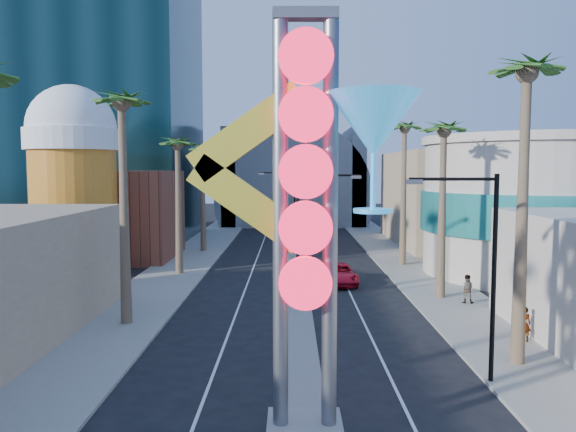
# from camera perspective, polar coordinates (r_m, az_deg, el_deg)

# --- Properties ---
(sidewalk_west) EXTENTS (5.00, 100.00, 0.15)m
(sidewalk_west) POSITION_cam_1_polar(r_m,az_deg,el_deg) (49.27, -10.40, -4.74)
(sidewalk_west) COLOR gray
(sidewalk_west) RESTS_ON ground
(sidewalk_east) EXTENTS (5.00, 100.00, 0.15)m
(sidewalk_east) POSITION_cam_1_polar(r_m,az_deg,el_deg) (49.43, 11.88, -4.73)
(sidewalk_east) COLOR gray
(sidewalk_east) RESTS_ON ground
(median) EXTENTS (1.60, 84.00, 0.15)m
(median) POSITION_cam_1_polar(r_m,az_deg,el_deg) (51.39, 0.73, -4.26)
(median) COLOR gray
(median) RESTS_ON ground
(hotel_tower) EXTENTS (20.00, 20.00, 50.00)m
(hotel_tower) POSITION_cam_1_polar(r_m,az_deg,el_deg) (70.29, -18.60, 18.41)
(hotel_tower) COLOR black
(hotel_tower) RESTS_ON ground
(brick_filler_west) EXTENTS (10.00, 10.00, 8.00)m
(brick_filler_west) POSITION_cam_1_polar(r_m,az_deg,el_deg) (53.25, -16.75, 0.10)
(brick_filler_west) COLOR brown
(brick_filler_west) RESTS_ON ground
(filler_east) EXTENTS (10.00, 20.00, 10.00)m
(filler_east) POSITION_cam_1_polar(r_m,az_deg,el_deg) (63.00, 15.38, 1.74)
(filler_east) COLOR #9D8C65
(filler_east) RESTS_ON ground
(beer_mug) EXTENTS (7.00, 7.00, 14.50)m
(beer_mug) POSITION_cam_1_polar(r_m,az_deg,el_deg) (45.85, -20.99, 4.07)
(beer_mug) COLOR #C7711A
(beer_mug) RESTS_ON ground
(turquoise_building) EXTENTS (16.60, 16.60, 10.60)m
(turquoise_building) POSITION_cam_1_polar(r_m,az_deg,el_deg) (46.63, 23.53, 0.81)
(turquoise_building) COLOR beige
(turquoise_building) RESTS_ON ground
(canopy) EXTENTS (22.00, 16.00, 22.00)m
(canopy) POSITION_cam_1_polar(r_m,az_deg,el_deg) (84.83, 0.55, 2.19)
(canopy) COLOR slate
(canopy) RESTS_ON ground
(neon_sign) EXTENTS (6.53, 2.60, 12.55)m
(neon_sign) POSITION_cam_1_polar(r_m,az_deg,el_deg) (15.78, 4.74, 1.64)
(neon_sign) COLOR gray
(neon_sign) RESTS_ON ground
(streetlight_0) EXTENTS (3.79, 0.25, 8.00)m
(streetlight_0) POSITION_cam_1_polar(r_m,az_deg,el_deg) (32.93, 1.94, -0.94)
(streetlight_0) COLOR black
(streetlight_0) RESTS_ON ground
(streetlight_1) EXTENTS (3.79, 0.25, 8.00)m
(streetlight_1) POSITION_cam_1_polar(r_m,az_deg,el_deg) (56.84, 0.14, 1.48)
(streetlight_1) COLOR black
(streetlight_1) RESTS_ON ground
(streetlight_2) EXTENTS (3.45, 0.25, 8.00)m
(streetlight_2) POSITION_cam_1_polar(r_m,az_deg,el_deg) (22.19, 19.08, -4.12)
(streetlight_2) COLOR black
(streetlight_2) RESTS_ON ground
(palm_1) EXTENTS (2.40, 2.40, 12.70)m
(palm_1) POSITION_cam_1_polar(r_m,az_deg,el_deg) (30.12, -16.54, 9.66)
(palm_1) COLOR brown
(palm_1) RESTS_ON ground
(palm_2) EXTENTS (2.40, 2.40, 11.20)m
(palm_2) POSITION_cam_1_polar(r_m,az_deg,el_deg) (43.62, -11.15, 6.43)
(palm_2) COLOR brown
(palm_2) RESTS_ON ground
(palm_3) EXTENTS (2.40, 2.40, 11.20)m
(palm_3) POSITION_cam_1_polar(r_m,az_deg,el_deg) (55.43, -8.69, 6.10)
(palm_3) COLOR brown
(palm_3) RESTS_ON ground
(palm_5) EXTENTS (2.40, 2.40, 13.20)m
(palm_5) POSITION_cam_1_polar(r_m,az_deg,el_deg) (24.81, 23.06, 11.59)
(palm_5) COLOR brown
(palm_5) RESTS_ON ground
(palm_6) EXTENTS (2.40, 2.40, 11.70)m
(palm_6) POSITION_cam_1_polar(r_m,az_deg,el_deg) (36.04, 15.54, 7.42)
(palm_6) COLOR brown
(palm_6) RESTS_ON ground
(palm_7) EXTENTS (2.40, 2.40, 12.70)m
(palm_7) POSITION_cam_1_polar(r_m,az_deg,el_deg) (47.76, 11.75, 7.89)
(palm_7) COLOR brown
(palm_7) RESTS_ON ground
(red_pickup) EXTENTS (2.65, 5.27, 1.43)m
(red_pickup) POSITION_cam_1_polar(r_m,az_deg,el_deg) (40.34, 5.13, -5.87)
(red_pickup) COLOR #B30D22
(red_pickup) RESTS_ON ground
(pedestrian_a) EXTENTS (0.68, 0.53, 1.66)m
(pedestrian_a) POSITION_cam_1_polar(r_m,az_deg,el_deg) (28.76, 22.85, -10.07)
(pedestrian_a) COLOR gray
(pedestrian_a) RESTS_ON sidewalk_east
(pedestrian_b) EXTENTS (1.00, 0.89, 1.72)m
(pedestrian_b) POSITION_cam_1_polar(r_m,az_deg,el_deg) (35.55, 17.69, -7.06)
(pedestrian_b) COLOR gray
(pedestrian_b) RESTS_ON sidewalk_east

